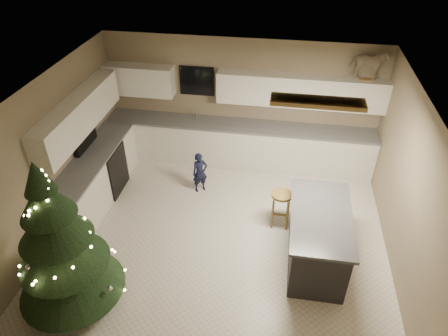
# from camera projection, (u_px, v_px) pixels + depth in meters

# --- Properties ---
(ground_plane) EXTENTS (5.50, 5.50, 0.00)m
(ground_plane) POSITION_uv_depth(u_px,v_px,m) (221.00, 234.00, 6.85)
(ground_plane) COLOR beige
(room_shell) EXTENTS (5.52, 5.02, 2.61)m
(room_shell) POSITION_uv_depth(u_px,v_px,m) (222.00, 148.00, 5.84)
(room_shell) COLOR gray
(room_shell) RESTS_ON ground_plane
(cabinetry) EXTENTS (5.50, 3.20, 2.00)m
(cabinetry) POSITION_uv_depth(u_px,v_px,m) (189.00, 142.00, 7.86)
(cabinetry) COLOR white
(cabinetry) RESTS_ON ground_plane
(island) EXTENTS (0.90, 1.70, 0.95)m
(island) POSITION_uv_depth(u_px,v_px,m) (317.00, 238.00, 6.11)
(island) COLOR black
(island) RESTS_ON ground_plane
(bar_stool) EXTENTS (0.36, 0.36, 0.68)m
(bar_stool) POSITION_uv_depth(u_px,v_px,m) (281.00, 201.00, 6.77)
(bar_stool) COLOR brown
(bar_stool) RESTS_ON ground_plane
(christmas_tree) EXTENTS (1.50, 1.45, 2.39)m
(christmas_tree) POSITION_uv_depth(u_px,v_px,m) (61.00, 250.00, 5.24)
(christmas_tree) COLOR #3F2816
(christmas_tree) RESTS_ON ground_plane
(toddler) EXTENTS (0.36, 0.33, 0.83)m
(toddler) POSITION_uv_depth(u_px,v_px,m) (200.00, 173.00, 7.62)
(toddler) COLOR black
(toddler) RESTS_ON ground_plane
(rocking_horse) EXTENTS (0.66, 0.31, 0.57)m
(rocking_horse) POSITION_uv_depth(u_px,v_px,m) (369.00, 64.00, 7.09)
(rocking_horse) COLOR brown
(rocking_horse) RESTS_ON cabinetry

